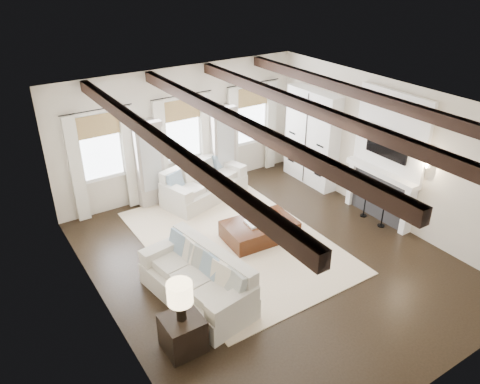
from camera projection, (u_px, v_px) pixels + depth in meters
ground at (269, 259)px, 9.53m from camera, size 7.50×7.50×0.00m
room_shell at (276, 152)px, 9.68m from camera, size 6.54×7.54×3.22m
area_rug at (235, 241)px, 10.12m from camera, size 3.45×5.00×0.02m
sofa_back at (203, 184)px, 11.72m from camera, size 2.36×1.54×0.93m
sofa_left at (200, 280)px, 8.31m from camera, size 1.34×2.37×0.96m
ottoman at (260, 230)px, 10.15m from camera, size 1.59×1.06×0.40m
tray at (258, 222)px, 10.03m from camera, size 0.53×0.41×0.04m
book_lower at (257, 221)px, 9.98m from camera, size 0.27×0.22×0.04m
book_upper at (256, 218)px, 10.03m from camera, size 0.23×0.18×0.03m
book_loose at (281, 221)px, 10.08m from camera, size 0.25×0.20×0.03m
side_table_front at (183, 333)px, 7.30m from camera, size 0.60×0.60×0.60m
lamp_front at (180, 295)px, 6.94m from camera, size 0.39×0.39×0.68m
side_table_back at (143, 189)px, 11.66m from camera, size 0.39×0.39×0.59m
lamp_back at (141, 163)px, 11.33m from camera, size 0.35×0.35×0.61m
candlestick_near at (383, 213)px, 10.52m from camera, size 0.16×0.16×0.81m
candlestick_far at (365, 204)px, 10.93m from camera, size 0.16×0.16×0.78m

